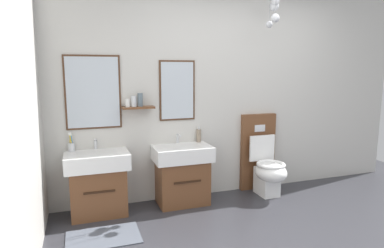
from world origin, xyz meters
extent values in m
cube|color=beige|center=(0.00, 1.72, 1.39)|extent=(4.81, 0.12, 2.78)
cube|color=#4C301E|center=(-1.75, 1.65, 1.32)|extent=(0.59, 0.02, 0.81)
cube|color=silver|center=(-1.75, 1.64, 1.32)|extent=(0.55, 0.01, 0.77)
cube|color=#4C301E|center=(-0.80, 1.65, 1.32)|extent=(0.43, 0.02, 0.71)
cube|color=silver|center=(-0.80, 1.64, 1.32)|extent=(0.39, 0.01, 0.67)
cube|color=brown|center=(-1.27, 1.58, 1.15)|extent=(0.36, 0.14, 0.02)
cylinder|color=white|center=(-1.39, 1.57, 1.21)|extent=(0.05, 0.05, 0.09)
cylinder|color=silver|center=(-1.33, 1.57, 1.22)|extent=(0.06, 0.06, 0.12)
cylinder|color=slate|center=(-1.25, 1.58, 1.23)|extent=(0.06, 0.06, 0.15)
sphere|color=silver|center=(0.35, 1.45, 2.31)|extent=(0.12, 0.12, 0.12)
sphere|color=silver|center=(0.34, 1.41, 2.36)|extent=(0.10, 0.10, 0.10)
sphere|color=silver|center=(0.28, 1.30, 2.15)|extent=(0.10, 0.10, 0.10)
sphere|color=silver|center=(0.28, 1.44, 2.10)|extent=(0.08, 0.08, 0.08)
cube|color=#474C56|center=(-1.75, 0.90, 0.01)|extent=(0.68, 0.44, 0.01)
cube|color=brown|center=(-1.75, 1.48, 0.26)|extent=(0.58, 0.41, 0.52)
cube|color=black|center=(-1.75, 1.27, 0.32)|extent=(0.32, 0.01, 0.02)
cube|color=white|center=(-1.75, 1.48, 0.61)|extent=(0.67, 0.45, 0.17)
cube|color=silver|center=(-1.75, 1.45, 0.68)|extent=(0.41, 0.25, 0.03)
cylinder|color=silver|center=(-1.75, 1.65, 0.75)|extent=(0.03, 0.03, 0.11)
cylinder|color=silver|center=(-1.75, 1.59, 0.79)|extent=(0.02, 0.11, 0.02)
cube|color=brown|center=(-0.80, 1.48, 0.26)|extent=(0.58, 0.41, 0.52)
cube|color=black|center=(-0.80, 1.27, 0.32)|extent=(0.32, 0.01, 0.02)
cube|color=white|center=(-0.80, 1.48, 0.61)|extent=(0.67, 0.45, 0.17)
cube|color=silver|center=(-0.80, 1.45, 0.68)|extent=(0.41, 0.25, 0.03)
cylinder|color=silver|center=(-0.80, 1.65, 0.75)|extent=(0.03, 0.03, 0.11)
cylinder|color=silver|center=(-0.80, 1.59, 0.79)|extent=(0.02, 0.11, 0.02)
cube|color=brown|center=(0.30, 1.64, 0.50)|extent=(0.48, 0.10, 1.00)
cube|color=silver|center=(0.30, 1.59, 0.82)|extent=(0.15, 0.01, 0.09)
cube|color=white|center=(0.30, 1.38, 0.17)|extent=(0.22, 0.30, 0.34)
ellipsoid|color=white|center=(0.30, 1.30, 0.32)|extent=(0.37, 0.46, 0.24)
torus|color=white|center=(0.30, 1.30, 0.42)|extent=(0.35, 0.35, 0.04)
cube|color=white|center=(0.30, 1.52, 0.57)|extent=(0.35, 0.03, 0.33)
cylinder|color=silver|center=(-2.01, 1.62, 0.74)|extent=(0.07, 0.07, 0.09)
cylinder|color=#2D84DB|center=(-2.00, 1.62, 0.80)|extent=(0.03, 0.04, 0.17)
cube|color=white|center=(-2.00, 1.61, 0.89)|extent=(0.02, 0.02, 0.03)
cylinder|color=yellow|center=(-2.00, 1.64, 0.79)|extent=(0.02, 0.02, 0.15)
cube|color=white|center=(-2.01, 1.64, 0.87)|extent=(0.01, 0.02, 0.03)
cylinder|color=yellow|center=(-2.02, 1.62, 0.80)|extent=(0.02, 0.02, 0.17)
cube|color=white|center=(-2.01, 1.62, 0.89)|extent=(0.01, 0.02, 0.03)
cylinder|color=yellow|center=(-2.01, 1.61, 0.80)|extent=(0.04, 0.02, 0.17)
cube|color=white|center=(-2.02, 1.61, 0.89)|extent=(0.02, 0.02, 0.03)
cylinder|color=gray|center=(-0.53, 1.63, 0.77)|extent=(0.06, 0.06, 0.15)
cylinder|color=silver|center=(-0.53, 1.63, 0.86)|extent=(0.02, 0.02, 0.04)
camera|label=1|loc=(-1.91, -2.15, 1.57)|focal=31.27mm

